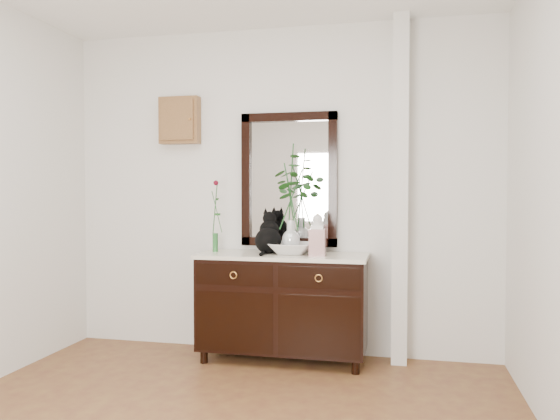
% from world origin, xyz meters
% --- Properties ---
extents(wall_back, '(3.60, 0.04, 2.70)m').
position_xyz_m(wall_back, '(0.00, 1.98, 1.35)').
color(wall_back, silver).
rests_on(wall_back, ground).
extents(pilaster, '(0.12, 0.20, 2.70)m').
position_xyz_m(pilaster, '(1.00, 1.90, 1.35)').
color(pilaster, silver).
rests_on(pilaster, ground).
extents(sideboard, '(1.33, 0.52, 0.82)m').
position_xyz_m(sideboard, '(0.10, 1.73, 0.47)').
color(sideboard, black).
rests_on(sideboard, ground).
extents(wall_mirror, '(0.80, 0.06, 1.10)m').
position_xyz_m(wall_mirror, '(0.10, 1.97, 1.44)').
color(wall_mirror, black).
rests_on(wall_mirror, wall_back).
extents(key_cabinet, '(0.35, 0.10, 0.40)m').
position_xyz_m(key_cabinet, '(-0.85, 1.94, 1.95)').
color(key_cabinet, brown).
rests_on(key_cabinet, wall_back).
extents(cat, '(0.26, 0.31, 0.34)m').
position_xyz_m(cat, '(-0.03, 1.76, 1.02)').
color(cat, black).
rests_on(cat, sideboard).
extents(lotus_bowl, '(0.37, 0.37, 0.09)m').
position_xyz_m(lotus_bowl, '(0.16, 1.74, 0.89)').
color(lotus_bowl, silver).
rests_on(lotus_bowl, sideboard).
extents(vase_branches, '(0.52, 0.52, 0.86)m').
position_xyz_m(vase_branches, '(0.16, 1.74, 1.30)').
color(vase_branches, silver).
rests_on(vase_branches, lotus_bowl).
extents(bud_vase_rose, '(0.09, 0.09, 0.59)m').
position_xyz_m(bud_vase_rose, '(-0.47, 1.76, 1.15)').
color(bud_vase_rose, '#2B6C31').
rests_on(bud_vase_rose, sideboard).
extents(ginger_jar, '(0.13, 0.13, 0.33)m').
position_xyz_m(ginger_jar, '(0.39, 1.67, 1.01)').
color(ginger_jar, white).
rests_on(ginger_jar, sideboard).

